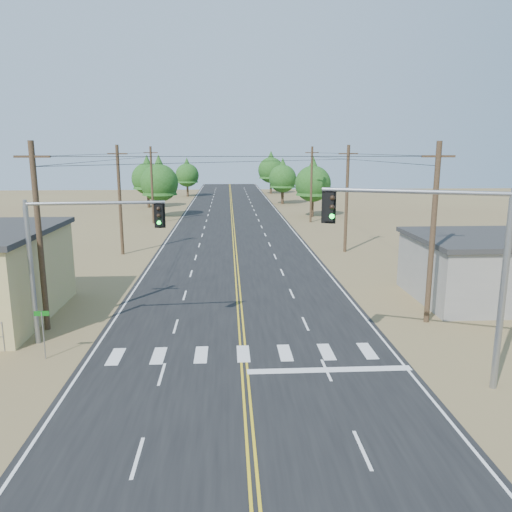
{
  "coord_description": "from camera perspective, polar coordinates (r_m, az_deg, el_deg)",
  "views": [
    {
      "loc": [
        -0.66,
        -14.25,
        9.52
      ],
      "look_at": [
        0.95,
        14.0,
        3.5
      ],
      "focal_mm": 35.0,
      "sensor_mm": 36.0,
      "label": 1
    }
  ],
  "objects": [
    {
      "name": "road",
      "position": [
        45.26,
        -2.35,
        -0.13
      ],
      "size": [
        15.0,
        200.0,
        0.02
      ],
      "primitive_type": "cube",
      "color": "black",
      "rests_on": "ground"
    },
    {
      "name": "tree_right_near",
      "position": [
        73.05,
        6.52,
        8.61
      ],
      "size": [
        5.19,
        5.19,
        8.65
      ],
      "color": "#3F2D1E",
      "rests_on": "ground"
    },
    {
      "name": "signal_mast_left",
      "position": [
        25.98,
        -20.38,
        1.08
      ],
      "size": [
        6.67,
        0.76,
        7.21
      ],
      "rotation": [
        0.0,
        0.0,
        0.08
      ],
      "color": "gray",
      "rests_on": "ground"
    },
    {
      "name": "tree_left_near",
      "position": [
        73.43,
        -10.99,
        8.62
      ],
      "size": [
        5.35,
        5.35,
        8.92
      ],
      "color": "#3F2D1E",
      "rests_on": "ground"
    },
    {
      "name": "street_sign",
      "position": [
        25.13,
        -23.19,
        -7.47
      ],
      "size": [
        0.69,
        0.06,
        2.32
      ],
      "rotation": [
        0.0,
        0.0,
        0.01
      ],
      "color": "gray",
      "rests_on": "ground"
    },
    {
      "name": "tree_right_mid",
      "position": [
        90.35,
        3.06,
        9.14
      ],
      "size": [
        4.94,
        4.94,
        8.23
      ],
      "color": "#3F2D1E",
      "rests_on": "ground"
    },
    {
      "name": "utility_pole_left_far",
      "position": [
        67.12,
        -11.8,
        8.0
      ],
      "size": [
        1.8,
        0.3,
        10.0
      ],
      "color": "#4C3826",
      "rests_on": "ground"
    },
    {
      "name": "tree_left_far",
      "position": [
        105.97,
        -7.88,
        9.41
      ],
      "size": [
        4.82,
        4.82,
        8.04
      ],
      "color": "#3F2D1E",
      "rests_on": "ground"
    },
    {
      "name": "ground",
      "position": [
        17.15,
        -0.54,
        -21.7
      ],
      "size": [
        220.0,
        220.0,
        0.0
      ],
      "primitive_type": "plane",
      "color": "olive",
      "rests_on": "ground"
    },
    {
      "name": "utility_pole_right_near",
      "position": [
        28.86,
        19.55,
        2.54
      ],
      "size": [
        1.8,
        0.3,
        10.0
      ],
      "color": "#4C3826",
      "rests_on": "ground"
    },
    {
      "name": "utility_pole_left_near",
      "position": [
        28.38,
        -23.52,
        2.08
      ],
      "size": [
        1.8,
        0.3,
        10.0
      ],
      "color": "#4C3826",
      "rests_on": "ground"
    },
    {
      "name": "utility_pole_right_far",
      "position": [
        67.33,
        6.35,
        8.19
      ],
      "size": [
        1.8,
        0.3,
        10.0
      ],
      "color": "#4C3826",
      "rests_on": "ground"
    },
    {
      "name": "tree_right_far",
      "position": [
        111.88,
        1.72,
        10.08
      ],
      "size": [
        5.65,
        5.65,
        9.42
      ],
      "color": "#3F2D1E",
      "rests_on": "ground"
    },
    {
      "name": "tree_left_mid",
      "position": [
        86.32,
        -12.3,
        8.99
      ],
      "size": [
        5.28,
        5.28,
        8.79
      ],
      "color": "#3F2D1E",
      "rests_on": "ground"
    },
    {
      "name": "signal_mast_right",
      "position": [
        21.35,
        21.01,
        0.47
      ],
      "size": [
        6.92,
        3.0,
        8.12
      ],
      "rotation": [
        0.0,
        0.0,
        -0.39
      ],
      "color": "gray",
      "rests_on": "ground"
    },
    {
      "name": "utility_pole_right_mid",
      "position": [
        47.78,
        10.33,
        6.53
      ],
      "size": [
        1.8,
        0.3,
        10.0
      ],
      "color": "#4C3826",
      "rests_on": "ground"
    },
    {
      "name": "utility_pole_left_mid",
      "position": [
        47.49,
        -15.3,
        6.27
      ],
      "size": [
        1.8,
        0.3,
        10.0
      ],
      "color": "#4C3826",
      "rests_on": "ground"
    }
  ]
}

